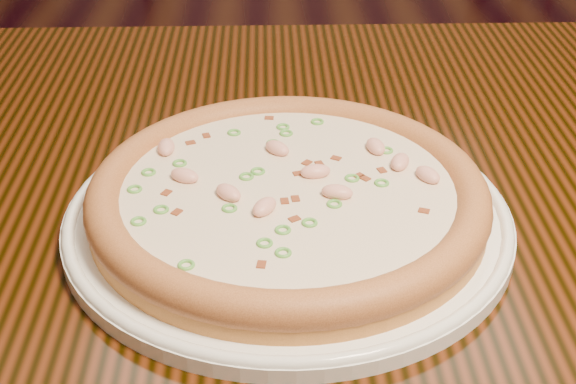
{
  "coord_description": "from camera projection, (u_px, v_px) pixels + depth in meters",
  "views": [
    {
      "loc": [
        -0.21,
        -0.78,
        1.11
      ],
      "look_at": [
        -0.19,
        -0.26,
        0.78
      ],
      "focal_mm": 50.0,
      "sensor_mm": 36.0,
      "label": 1
    }
  ],
  "objects": [
    {
      "name": "hero_table",
      "position": [
        418.0,
        281.0,
        0.73
      ],
      "size": [
        1.2,
        0.8,
        0.75
      ],
      "color": "black",
      "rests_on": "ground"
    },
    {
      "name": "plate",
      "position": [
        288.0,
        215.0,
        0.63
      ],
      "size": [
        0.35,
        0.35,
        0.02
      ],
      "color": "white",
      "rests_on": "hero_table"
    },
    {
      "name": "pizza",
      "position": [
        288.0,
        195.0,
        0.62
      ],
      "size": [
        0.31,
        0.31,
        0.03
      ],
      "color": "#CC853D",
      "rests_on": "plate"
    }
  ]
}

